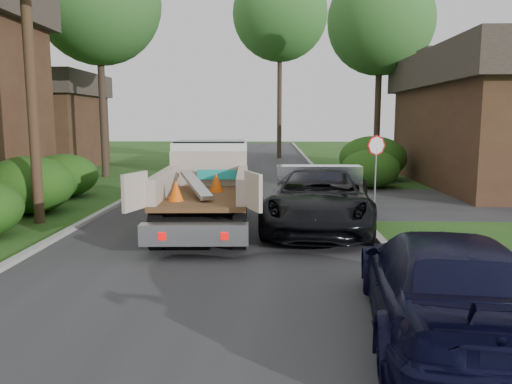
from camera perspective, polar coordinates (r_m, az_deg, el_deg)
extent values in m
plane|color=#204814|center=(9.90, -6.38, -9.65)|extent=(120.00, 120.00, 0.00)
cube|color=#28282B|center=(19.60, -2.29, -0.61)|extent=(8.00, 90.00, 0.02)
cube|color=#9E9E99|center=(20.30, -13.91, -0.38)|extent=(0.20, 90.00, 0.12)
cube|color=#9E9E99|center=(19.74, 9.67, -0.50)|extent=(0.20, 90.00, 0.12)
cylinder|color=slate|center=(18.83, 13.48, 1.85)|extent=(0.06, 0.06, 2.00)
cylinder|color=#B20A0A|center=(18.74, 13.59, 5.20)|extent=(0.71, 0.32, 0.76)
cylinder|color=#382619|center=(16.00, -24.54, 14.61)|extent=(0.30, 0.30, 10.00)
cube|color=#3D2519|center=(34.68, -23.81, 6.30)|extent=(7.00, 7.00, 4.50)
cube|color=#332B26|center=(34.74, -24.10, 11.16)|extent=(7.56, 7.56, 1.40)
cube|color=#332B26|center=(34.79, -24.17, 12.31)|extent=(1.05, 7.56, 0.20)
ellipsoid|color=#16440F|center=(17.79, -24.53, 0.75)|extent=(2.86, 2.86, 1.87)
ellipsoid|color=#16440F|center=(21.09, -21.07, 1.79)|extent=(2.60, 2.60, 1.70)
ellipsoid|color=#16440F|center=(22.86, 12.92, 2.60)|extent=(2.60, 2.60, 1.70)
ellipsoid|color=#16440F|center=(25.91, 13.18, 3.80)|extent=(3.38, 3.38, 2.21)
cylinder|color=#2D2119|center=(27.81, -17.19, 10.95)|extent=(0.36, 0.36, 9.00)
sphere|color=#295A21|center=(28.40, -17.60, 20.05)|extent=(6.40, 6.40, 6.40)
cylinder|color=#2D2119|center=(29.98, 13.77, 10.39)|extent=(0.36, 0.36, 8.50)
sphere|color=#295A21|center=(30.45, 14.06, 18.40)|extent=(6.00, 6.00, 6.00)
cylinder|color=#2D2119|center=(39.40, 2.71, 11.88)|extent=(0.36, 0.36, 11.00)
sphere|color=#295A21|center=(40.12, 2.76, 19.74)|extent=(7.20, 7.20, 7.20)
cylinder|color=black|center=(15.76, -8.73, -1.21)|extent=(0.35, 0.94, 0.92)
cylinder|color=black|center=(15.61, -1.61, -1.21)|extent=(0.35, 0.94, 0.92)
cylinder|color=black|center=(11.97, -11.28, -4.30)|extent=(0.35, 0.94, 0.92)
cylinder|color=black|center=(11.78, -1.87, -4.35)|extent=(0.35, 0.94, 0.92)
cube|color=black|center=(13.81, -5.78, -1.77)|extent=(2.32, 6.05, 0.25)
cube|color=silver|center=(15.82, -5.16, 2.83)|extent=(2.34, 1.95, 1.59)
cube|color=black|center=(15.77, -5.19, 4.87)|extent=(2.18, 1.79, 0.57)
cube|color=#472D19|center=(13.03, -6.07, -0.63)|extent=(2.42, 3.80, 0.12)
cube|color=beige|center=(14.79, -5.46, 2.65)|extent=(2.26, 0.20, 1.03)
cube|color=beige|center=(13.12, -10.57, 0.92)|extent=(0.41, 3.50, 0.62)
cube|color=beige|center=(12.93, -1.56, 0.95)|extent=(0.41, 3.50, 0.62)
cube|color=silver|center=(10.96, -7.08, -4.82)|extent=(2.38, 0.46, 0.46)
cube|color=#B20505|center=(10.88, -10.70, -5.00)|extent=(0.17, 0.05, 0.16)
cube|color=#B20505|center=(10.73, -3.63, -5.06)|extent=(0.17, 0.05, 0.16)
cube|color=beige|center=(11.16, -13.65, 0.07)|extent=(0.36, 0.91, 0.82)
cube|color=beige|center=(10.88, -0.34, 0.10)|extent=(0.43, 0.89, 0.82)
cube|color=silver|center=(13.11, -6.95, 0.95)|extent=(1.22, 2.60, 0.47)
cone|color=#F2590A|center=(12.15, -9.15, 0.17)|extent=(0.39, 0.39, 0.51)
cone|color=#F2590A|center=(13.57, -4.56, 1.10)|extent=(0.39, 0.39, 0.51)
cube|color=#148C84|center=(14.53, -4.52, 1.99)|extent=(1.13, 0.15, 0.29)
imported|color=black|center=(14.06, 7.29, -0.74)|extent=(3.59, 6.42, 1.70)
imported|color=black|center=(7.59, 20.64, -9.81)|extent=(2.75, 5.40, 1.50)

